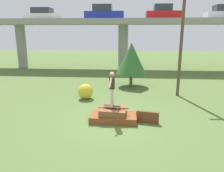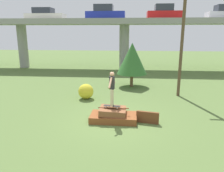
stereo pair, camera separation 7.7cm
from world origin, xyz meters
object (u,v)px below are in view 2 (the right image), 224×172
object	(u,v)px
skateboard	(112,106)
skater	(112,86)
car_on_overpass_far_right	(45,15)
tree_behind_left	(132,59)
utility_pole	(182,36)
car_on_overpass_left	(105,13)
bush_yellow_flowering	(86,91)
car_on_overpass_right	(165,13)

from	to	relation	value
skateboard	skater	xyz separation A→B (m)	(0.00, 0.00, 0.98)
car_on_overpass_far_right	tree_behind_left	size ratio (longest dim) A/B	1.31
skater	utility_pole	world-z (taller)	utility_pole
car_on_overpass_left	skater	bearing A→B (deg)	-82.28
skateboard	utility_pole	distance (m)	7.01
skater	utility_pole	xyz separation A→B (m)	(4.11, 4.67, 2.25)
car_on_overpass_left	bush_yellow_flowering	distance (m)	13.69
skateboard	skater	bearing A→B (deg)	90.00
utility_pole	bush_yellow_flowering	xyz separation A→B (m)	(-6.09, -1.23, -3.49)
skateboard	tree_behind_left	bearing A→B (deg)	82.22
car_on_overpass_right	utility_pole	xyz separation A→B (m)	(-0.34, -10.67, -2.22)
skateboard	car_on_overpass_far_right	xyz separation A→B (m)	(-9.24, 16.06, 5.37)
car_on_overpass_left	utility_pole	world-z (taller)	utility_pole
skater	skateboard	bearing A→B (deg)	-90.00
car_on_overpass_left	car_on_overpass_right	world-z (taller)	car_on_overpass_left
bush_yellow_flowering	car_on_overpass_right	bearing A→B (deg)	61.61
car_on_overpass_left	bush_yellow_flowering	world-z (taller)	car_on_overpass_left
bush_yellow_flowering	car_on_overpass_left	bearing A→B (deg)	90.77
skateboard	skater	size ratio (longest dim) A/B	0.50
car_on_overpass_left	car_on_overpass_right	distance (m)	6.62
skateboard	car_on_overpass_far_right	distance (m)	19.29
car_on_overpass_right	car_on_overpass_far_right	xyz separation A→B (m)	(-13.69, 0.72, -0.07)
car_on_overpass_right	utility_pole	world-z (taller)	utility_pole
car_on_overpass_right	tree_behind_left	xyz separation A→B (m)	(-3.50, -8.37, -3.99)
skater	bush_yellow_flowering	xyz separation A→B (m)	(-1.98, 3.44, -1.24)
car_on_overpass_left	utility_pole	bearing A→B (deg)	-60.79
skateboard	car_on_overpass_far_right	world-z (taller)	car_on_overpass_far_right
utility_pole	tree_behind_left	distance (m)	4.29
car_on_overpass_left	utility_pole	distance (m)	13.02
car_on_overpass_left	car_on_overpass_far_right	bearing A→B (deg)	178.42
car_on_overpass_right	bush_yellow_flowering	world-z (taller)	car_on_overpass_right
skater	car_on_overpass_far_right	bearing A→B (deg)	119.90
car_on_overpass_right	utility_pole	distance (m)	10.91
skateboard	bush_yellow_flowering	distance (m)	3.98
skateboard	bush_yellow_flowering	bearing A→B (deg)	119.96
tree_behind_left	car_on_overpass_right	bearing A→B (deg)	67.32
skateboard	tree_behind_left	xyz separation A→B (m)	(0.95, 6.98, 1.45)
skateboard	car_on_overpass_right	size ratio (longest dim) A/B	0.21
tree_behind_left	utility_pole	bearing A→B (deg)	-36.15
skateboard	utility_pole	bearing A→B (deg)	48.67
car_on_overpass_left	car_on_overpass_right	bearing A→B (deg)	-4.51
skater	utility_pole	distance (m)	6.62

